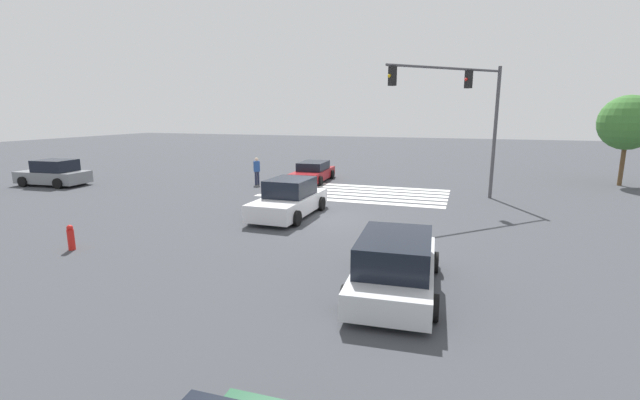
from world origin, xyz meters
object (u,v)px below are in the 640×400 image
object	(u,v)px
pedestrian	(257,169)
car_3	(289,199)
tree_corner_a	(628,123)
fire_hydrant	(71,237)
car_1	(54,174)
car_0	(395,265)
car_4	(313,172)
traffic_signal_mast	(467,104)

from	to	relation	value
pedestrian	car_3	bearing A→B (deg)	-6.82
tree_corner_a	fire_hydrant	world-z (taller)	tree_corner_a
car_1	tree_corner_a	distance (m)	35.79
car_0	pedestrian	xyz separation A→B (m)	(11.00, -13.84, 0.25)
car_4	car_1	bearing A→B (deg)	-68.43
car_3	car_4	world-z (taller)	car_3
pedestrian	fire_hydrant	world-z (taller)	pedestrian
pedestrian	fire_hydrant	bearing A→B (deg)	-42.23
car_1	tree_corner_a	bearing A→B (deg)	-165.33
pedestrian	car_0	bearing A→B (deg)	-4.75
pedestrian	fire_hydrant	distance (m)	13.97
car_0	car_3	bearing A→B (deg)	36.72
car_4	fire_hydrant	distance (m)	16.57
traffic_signal_mast	fire_hydrant	bearing A→B (deg)	0.98
car_0	fire_hydrant	bearing A→B (deg)	86.78
car_1	car_4	distance (m)	16.38
car_1	fire_hydrant	bearing A→B (deg)	137.89
pedestrian	fire_hydrant	xyz separation A→B (m)	(-0.25, 13.95, -0.54)
traffic_signal_mast	car_0	distance (m)	13.24
car_1	fire_hydrant	world-z (taller)	car_1
car_4	tree_corner_a	world-z (taller)	tree_corner_a
traffic_signal_mast	tree_corner_a	xyz separation A→B (m)	(-9.38, -8.42, -1.01)
car_4	fire_hydrant	xyz separation A→B (m)	(2.69, 16.35, -0.19)
traffic_signal_mast	car_4	bearing A→B (deg)	-66.66
car_3	car_4	xyz separation A→B (m)	(2.31, -9.51, -0.13)
car_1	pedestrian	size ratio (longest dim) A/B	2.57
car_3	car_4	bearing A→B (deg)	-165.65
car_3	car_4	size ratio (longest dim) A/B	0.98
car_4	fire_hydrant	bearing A→B (deg)	-12.34
tree_corner_a	fire_hydrant	distance (m)	30.29
car_0	tree_corner_a	distance (m)	23.73
car_0	tree_corner_a	xyz separation A→B (m)	(-10.79, -20.89, 3.19)
car_3	fire_hydrant	xyz separation A→B (m)	(5.00, 6.84, -0.31)
car_1	car_4	world-z (taller)	car_1
car_1	car_3	size ratio (longest dim) A/B	0.91
traffic_signal_mast	tree_corner_a	size ratio (longest dim) A/B	1.22
car_3	pedestrian	distance (m)	8.84
car_1	traffic_signal_mast	bearing A→B (deg)	-176.97
car_0	car_4	bearing A→B (deg)	22.60
fire_hydrant	tree_corner_a	bearing A→B (deg)	-135.73
car_0	car_4	distance (m)	18.13
traffic_signal_mast	fire_hydrant	world-z (taller)	traffic_signal_mast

